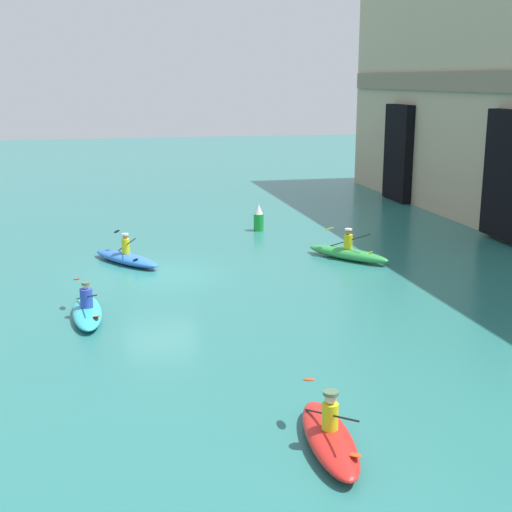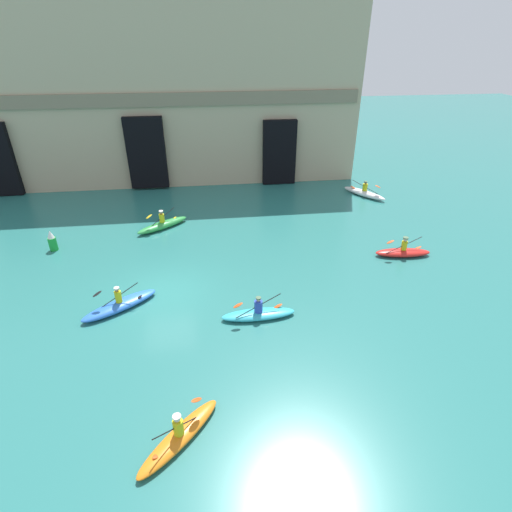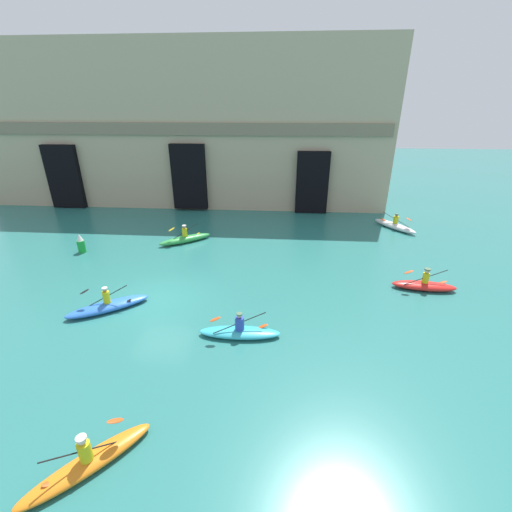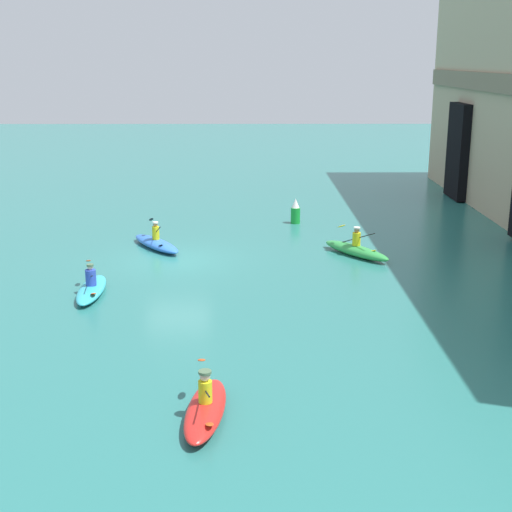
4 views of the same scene
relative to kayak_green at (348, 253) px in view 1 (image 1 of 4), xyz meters
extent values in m
plane|color=#28706B|center=(0.62, -7.08, -0.26)|extent=(120.00, 120.00, 0.00)
cube|color=#7C6E59|center=(-2.30, 7.49, 6.22)|extent=(33.44, 0.24, 0.91)
cube|color=black|center=(-12.14, 7.39, 2.39)|extent=(2.81, 0.70, 5.21)
cube|color=black|center=(-1.42, 7.39, 2.53)|extent=(2.80, 0.70, 5.23)
ellipsoid|color=green|center=(0.00, 0.00, -0.04)|extent=(3.22, 2.62, 0.43)
cylinder|color=gold|center=(0.00, 0.00, 0.44)|extent=(0.32, 0.32, 0.52)
sphere|color=#9E704C|center=(0.00, 0.00, 0.81)|extent=(0.21, 0.21, 0.21)
cylinder|color=silver|center=(0.00, 0.00, 0.89)|extent=(0.27, 0.27, 0.06)
cylinder|color=black|center=(0.00, 0.00, 0.47)|extent=(1.54, 1.22, 0.81)
ellipsoid|color=yellow|center=(-0.67, -0.52, 0.81)|extent=(0.45, 0.41, 0.21)
ellipsoid|color=yellow|center=(0.67, 0.52, 0.12)|extent=(0.45, 0.41, 0.21)
ellipsoid|color=red|center=(13.25, -5.19, -0.06)|extent=(3.04, 1.08, 0.38)
cylinder|color=gold|center=(13.25, -5.19, 0.38)|extent=(0.30, 0.30, 0.50)
sphere|color=beige|center=(13.25, -5.19, 0.74)|extent=(0.23, 0.23, 0.23)
cylinder|color=#4C6B4C|center=(13.25, -5.19, 0.84)|extent=(0.29, 0.29, 0.06)
cylinder|color=black|center=(13.25, -5.19, 0.40)|extent=(2.04, 0.34, 0.75)
ellipsoid|color=#D84C19|center=(12.35, -5.32, 0.72)|extent=(0.45, 0.24, 0.19)
ellipsoid|color=#D84C19|center=(14.15, -5.06, 0.08)|extent=(0.45, 0.24, 0.19)
ellipsoid|color=#33B2C6|center=(4.72, -9.52, -0.10)|extent=(3.19, 0.90, 0.32)
cylinder|color=#2D47B7|center=(4.72, -9.52, 0.33)|extent=(0.35, 0.35, 0.53)
sphere|color=beige|center=(4.72, -9.52, 0.69)|extent=(0.18, 0.18, 0.18)
cylinder|color=#4C6B4C|center=(4.72, -9.52, 0.76)|extent=(0.23, 0.23, 0.06)
cylinder|color=black|center=(4.72, -9.52, 0.36)|extent=(2.01, 0.61, 0.71)
ellipsoid|color=#D84C19|center=(3.84, -9.78, 0.66)|extent=(0.47, 0.29, 0.18)
ellipsoid|color=#D84C19|center=(5.61, -9.26, 0.06)|extent=(0.47, 0.29, 0.18)
ellipsoid|color=blue|center=(-1.26, -8.13, -0.07)|extent=(3.33, 2.66, 0.38)
cylinder|color=gold|center=(-1.26, -8.13, 0.39)|extent=(0.29, 0.29, 0.55)
sphere|color=#9E704C|center=(-1.26, -8.13, 0.76)|extent=(0.19, 0.19, 0.19)
cylinder|color=silver|center=(-1.26, -8.13, 0.83)|extent=(0.23, 0.23, 0.06)
cylinder|color=black|center=(-1.26, -8.13, 0.42)|extent=(1.74, 0.66, 0.89)
ellipsoid|color=black|center=(-2.01, -8.40, 0.80)|extent=(0.46, 0.31, 0.23)
ellipsoid|color=black|center=(-0.51, -7.85, 0.05)|extent=(0.46, 0.31, 0.23)
cylinder|color=green|center=(-5.85, -2.07, 0.12)|extent=(0.45, 0.45, 0.75)
cone|color=white|center=(-5.85, -2.07, 0.72)|extent=(0.38, 0.38, 0.44)
camera|label=1|loc=(24.48, -9.15, 6.32)|focal=50.00mm
camera|label=2|loc=(2.89, -23.01, 10.53)|focal=28.00mm
camera|label=3|loc=(6.18, -20.38, 8.09)|focal=24.00mm
camera|label=4|loc=(27.36, -4.19, 7.36)|focal=50.00mm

